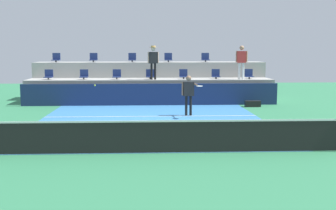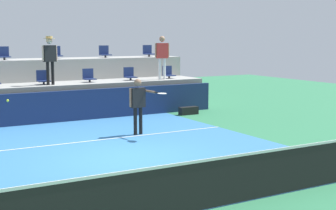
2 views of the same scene
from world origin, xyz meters
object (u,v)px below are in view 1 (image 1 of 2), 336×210
(stadium_chair_lower_far_right, at_px, (249,75))
(stadium_chair_upper_far_right, at_px, (242,58))
(stadium_chair_lower_far_left, at_px, (49,75))
(spectator_leaning_on_rail, at_px, (242,59))
(stadium_chair_lower_mid_right, at_px, (184,75))
(stadium_chair_lower_center, at_px, (150,75))
(stadium_chair_upper_right, at_px, (205,58))
(stadium_chair_lower_left, at_px, (84,75))
(stadium_chair_upper_mid_right, at_px, (168,58))
(spectator_with_hat, at_px, (153,59))
(equipment_bag, at_px, (253,104))
(stadium_chair_lower_mid_left, at_px, (117,75))
(stadium_chair_upper_far_left, at_px, (56,58))
(stadium_chair_lower_right, at_px, (216,75))
(stadium_chair_upper_left, at_px, (93,58))
(tennis_ball, at_px, (95,85))
(stadium_chair_upper_mid_left, at_px, (132,58))
(tennis_player, at_px, (189,91))

(stadium_chair_lower_far_right, height_order, stadium_chair_upper_far_right, stadium_chair_upper_far_right)
(stadium_chair_lower_far_left, bearing_deg, spectator_leaning_on_rail, -2.16)
(stadium_chair_lower_mid_right, height_order, spectator_leaning_on_rail, spectator_leaning_on_rail)
(stadium_chair_lower_center, relative_size, stadium_chair_upper_right, 1.00)
(stadium_chair_lower_left, height_order, stadium_chair_upper_mid_right, stadium_chair_upper_mid_right)
(stadium_chair_lower_center, height_order, spectator_with_hat, spectator_with_hat)
(stadium_chair_upper_far_right, relative_size, equipment_bag, 0.68)
(stadium_chair_lower_center, relative_size, spectator_with_hat, 0.29)
(stadium_chair_lower_mid_left, relative_size, stadium_chair_upper_far_right, 1.00)
(stadium_chair_upper_far_left, xyz_separation_m, stadium_chair_upper_far_right, (10.64, 0.00, 0.00))
(stadium_chair_lower_right, distance_m, stadium_chair_upper_far_right, 2.67)
(stadium_chair_lower_mid_right, bearing_deg, stadium_chair_upper_left, 160.22)
(stadium_chair_upper_mid_right, xyz_separation_m, tennis_ball, (-3.38, -6.79, -0.96))
(stadium_chair_lower_mid_left, xyz_separation_m, stadium_chair_upper_far_left, (-3.55, 1.80, 0.85))
(stadium_chair_lower_right, height_order, tennis_ball, stadium_chair_lower_right)
(equipment_bag, bearing_deg, stadium_chair_upper_left, 154.92)
(stadium_chair_lower_mid_right, bearing_deg, stadium_chair_lower_center, 180.00)
(stadium_chair_upper_far_right, height_order, equipment_bag, stadium_chair_upper_far_right)
(stadium_chair_lower_left, distance_m, stadium_chair_upper_mid_right, 4.99)
(stadium_chair_lower_far_right, relative_size, stadium_chair_upper_left, 1.00)
(stadium_chair_lower_mid_right, xyz_separation_m, stadium_chair_upper_mid_left, (-2.80, 1.80, 0.85))
(stadium_chair_lower_right, height_order, stadium_chair_upper_far_left, stadium_chair_upper_far_left)
(stadium_chair_lower_center, relative_size, stadium_chair_lower_right, 1.00)
(stadium_chair_upper_mid_right, relative_size, tennis_player, 0.30)
(spectator_with_hat, xyz_separation_m, tennis_ball, (-2.48, -4.61, -0.99))
(stadium_chair_lower_mid_right, relative_size, stadium_chair_upper_mid_left, 1.00)
(stadium_chair_lower_mid_right, relative_size, equipment_bag, 0.68)
(stadium_chair_lower_far_right, height_order, tennis_ball, stadium_chair_lower_far_right)
(stadium_chair_lower_far_right, xyz_separation_m, spectator_with_hat, (-5.17, -0.38, 0.88))
(stadium_chair_upper_left, xyz_separation_m, spectator_with_hat, (3.38, -2.18, 0.03))
(stadium_chair_lower_far_left, bearing_deg, stadium_chair_lower_mid_left, 0.00)
(stadium_chair_upper_mid_left, relative_size, spectator_leaning_on_rail, 0.29)
(stadium_chair_lower_mid_right, relative_size, spectator_with_hat, 0.29)
(stadium_chair_lower_far_right, relative_size, spectator_with_hat, 0.29)
(stadium_chair_upper_far_left, relative_size, tennis_ball, 7.65)
(stadium_chair_lower_right, height_order, stadium_chair_upper_right, stadium_chair_upper_right)
(stadium_chair_upper_far_left, xyz_separation_m, spectator_with_hat, (5.49, -2.18, 0.03))
(stadium_chair_lower_far_left, bearing_deg, spectator_with_hat, -3.97)
(stadium_chair_lower_far_right, relative_size, stadium_chair_upper_mid_right, 1.00)
(stadium_chair_upper_far_left, height_order, spectator_with_hat, spectator_with_hat)
(stadium_chair_lower_right, bearing_deg, tennis_ball, -139.53)
(stadium_chair_lower_left, bearing_deg, stadium_chair_upper_far_left, 135.14)
(stadium_chair_upper_mid_left, height_order, stadium_chair_upper_far_right, same)
(stadium_chair_upper_far_left, xyz_separation_m, tennis_player, (6.95, -6.48, -1.26))
(stadium_chair_lower_far_left, height_order, stadium_chair_lower_far_right, same)
(stadium_chair_upper_left, distance_m, stadium_chair_upper_right, 6.42)
(stadium_chair_lower_far_right, xyz_separation_m, stadium_chair_upper_left, (-8.55, 1.80, 0.85))
(stadium_chair_lower_far_right, distance_m, spectator_leaning_on_rail, 1.07)
(stadium_chair_upper_mid_right, distance_m, stadium_chair_upper_right, 2.15)
(spectator_leaning_on_rail, bearing_deg, stadium_chair_upper_mid_right, 149.92)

